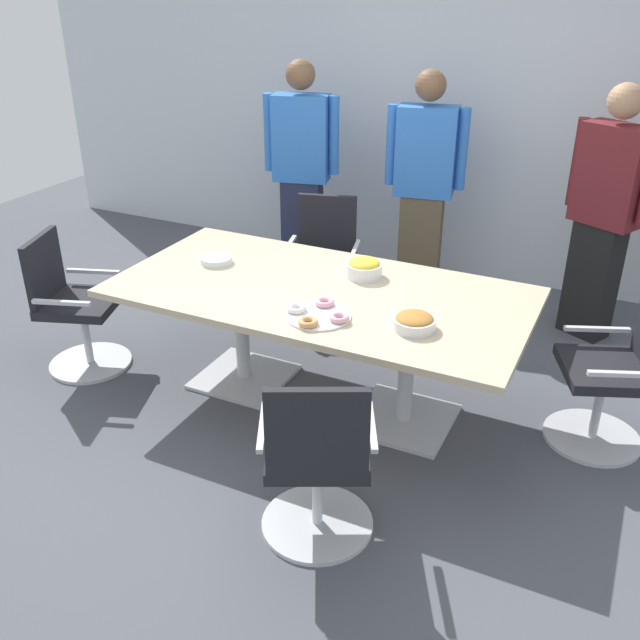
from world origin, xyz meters
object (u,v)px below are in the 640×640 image
at_px(snack_bowl_chips_yellow, 364,268).
at_px(plate_stack, 216,260).
at_px(office_chair_3, 74,310).
at_px(person_standing_0, 302,170).
at_px(office_chair_0, 317,465).
at_px(office_chair_1, 614,378).
at_px(conference_table, 320,309).
at_px(person_standing_1, 424,184).
at_px(snack_bowl_pretzels, 414,322).
at_px(donut_platter, 318,314).
at_px(person_standing_2, 605,212).
at_px(office_chair_2, 323,267).

bearing_deg(snack_bowl_chips_yellow, plate_stack, -167.42).
xyz_separation_m(office_chair_3, snack_bowl_chips_yellow, (1.79, 0.60, 0.40)).
xyz_separation_m(person_standing_0, plate_stack, (0.22, -1.60, -0.17)).
xyz_separation_m(office_chair_0, office_chair_1, (1.13, 1.38, 0.00)).
xyz_separation_m(conference_table, office_chair_0, (0.50, -1.05, -0.22)).
bearing_deg(office_chair_3, person_standing_1, 121.66).
bearing_deg(snack_bowl_pretzels, person_standing_0, 130.49).
bearing_deg(person_standing_0, person_standing_1, 170.49).
bearing_deg(snack_bowl_chips_yellow, person_standing_0, 129.15).
bearing_deg(donut_platter, snack_bowl_pretzels, 10.62).
xyz_separation_m(person_standing_1, donut_platter, (0.11, -2.08, -0.15)).
relative_size(office_chair_1, person_standing_0, 0.51).
relative_size(office_chair_0, snack_bowl_pretzels, 4.08).
bearing_deg(plate_stack, snack_bowl_chips_yellow, 12.58).
height_order(person_standing_2, snack_bowl_pretzels, person_standing_2).
bearing_deg(person_standing_1, donut_platter, 83.05).
bearing_deg(person_standing_0, office_chair_1, 138.73).
bearing_deg(person_standing_2, donut_platter, 84.84).
distance_m(office_chair_1, snack_bowl_chips_yellow, 1.53).
bearing_deg(person_standing_2, snack_bowl_pretzels, 95.80).
height_order(office_chair_0, office_chair_1, same).
xyz_separation_m(person_standing_2, snack_bowl_chips_yellow, (-1.20, -1.36, -0.12)).
bearing_deg(office_chair_2, person_standing_0, -66.05).
bearing_deg(person_standing_0, donut_platter, 105.39).
relative_size(office_chair_1, snack_bowl_chips_yellow, 4.21).
xyz_separation_m(office_chair_0, donut_platter, (-0.35, 0.73, 0.36)).
distance_m(office_chair_2, office_chair_3, 1.79).
height_order(office_chair_1, office_chair_2, same).
height_order(snack_bowl_chips_yellow, donut_platter, snack_bowl_chips_yellow).
bearing_deg(snack_bowl_chips_yellow, office_chair_0, -75.72).
xyz_separation_m(conference_table, snack_bowl_pretzels, (0.65, -0.23, 0.17)).
bearing_deg(office_chair_3, office_chair_0, 51.49).
bearing_deg(office_chair_2, conference_table, 100.06).
xyz_separation_m(snack_bowl_pretzels, snack_bowl_chips_yellow, (-0.49, 0.51, 0.02)).
bearing_deg(office_chair_2, office_chair_3, 35.62).
distance_m(office_chair_2, snack_bowl_chips_yellow, 1.09).
bearing_deg(person_standing_0, snack_bowl_pretzels, 116.59).
xyz_separation_m(office_chair_3, person_standing_2, (2.99, 1.96, 0.52)).
bearing_deg(office_chair_1, snack_bowl_chips_yellow, 69.56).
bearing_deg(person_standing_0, office_chair_0, 104.48).
distance_m(office_chair_2, person_standing_0, 0.95).
bearing_deg(snack_bowl_chips_yellow, office_chair_3, -161.51).
bearing_deg(snack_bowl_chips_yellow, office_chair_2, 129.59).
bearing_deg(person_standing_1, snack_bowl_pretzels, 97.23).
height_order(office_chair_0, person_standing_0, person_standing_0).
xyz_separation_m(office_chair_1, person_standing_1, (-1.59, 1.43, 0.52)).
distance_m(office_chair_2, donut_platter, 1.57).
bearing_deg(conference_table, office_chair_0, -64.77).
relative_size(office_chair_1, person_standing_2, 0.51).
distance_m(office_chair_1, person_standing_1, 2.20).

